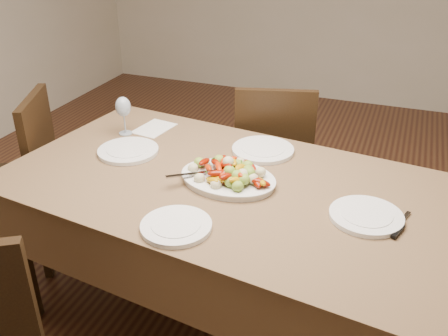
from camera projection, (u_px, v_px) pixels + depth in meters
floor at (236, 279)px, 2.67m from camera, size 6.00×6.00×0.00m
dining_table at (224, 255)px, 2.24m from camera, size 1.96×1.27×0.76m
chair_far at (273, 157)px, 2.89m from camera, size 0.52×0.52×0.95m
chair_left at (10, 183)px, 2.62m from camera, size 0.55×0.55×0.95m
serving_platter at (228, 180)px, 2.05m from camera, size 0.43×0.34×0.02m
roasted_vegetables at (228, 168)px, 2.02m from camera, size 0.35×0.26×0.09m
serving_spoon at (210, 172)px, 2.03m from camera, size 0.24×0.24×0.03m
plate_left at (128, 151)px, 2.30m from camera, size 0.28×0.28×0.02m
plate_right at (366, 216)px, 1.82m from camera, size 0.27×0.27×0.02m
plate_far at (263, 150)px, 2.31m from camera, size 0.29×0.29×0.02m
plate_near at (176, 226)px, 1.76m from camera, size 0.25×0.25×0.02m
wine_glass at (124, 115)px, 2.45m from camera, size 0.08×0.08×0.20m
menu_card at (154, 128)px, 2.55m from camera, size 0.18×0.23×0.00m
table_knife at (400, 226)px, 1.77m from camera, size 0.08×0.20×0.01m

